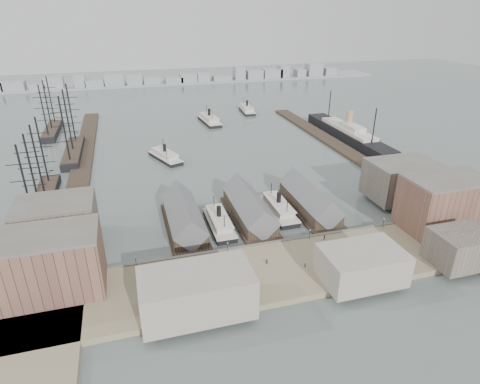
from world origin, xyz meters
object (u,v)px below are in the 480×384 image
object	(u,v)px
ocean_steamer	(348,133)
horse_cart_center	(230,268)
ferry_docked_west	(219,222)
tram	(416,228)
horse_cart_right	(329,256)
horse_cart_left	(183,265)

from	to	relation	value
ocean_steamer	horse_cart_center	xyz separation A→B (m)	(-108.77, -117.85, -1.11)
ferry_docked_west	tram	size ratio (longest dim) A/B	2.35
horse_cart_center	horse_cart_right	world-z (taller)	horse_cart_center
tram	horse_cart_left	distance (m)	85.01
horse_cart_left	horse_cart_right	distance (m)	47.63
ocean_steamer	horse_cart_right	world-z (taller)	ocean_steamer
ferry_docked_west	ocean_steamer	xyz separation A→B (m)	(105.00, 86.89, 1.70)
ferry_docked_west	horse_cart_center	size ratio (longest dim) A/B	5.38
tram	horse_cart_left	xyz separation A→B (m)	(-84.96, 2.66, -1.22)
ocean_steamer	tram	distance (m)	120.73
ferry_docked_west	horse_cart_center	world-z (taller)	ferry_docked_west
ocean_steamer	horse_cart_left	size ratio (longest dim) A/B	19.72
tram	horse_cart_left	bearing A→B (deg)	172.29
ferry_docked_west	ocean_steamer	distance (m)	136.30
ferry_docked_west	ocean_steamer	world-z (taller)	ocean_steamer
ocean_steamer	tram	bearing A→B (deg)	-108.30
horse_cart_left	horse_cart_center	world-z (taller)	horse_cart_center
ferry_docked_west	horse_cart_left	size ratio (longest dim) A/B	5.72
horse_cart_left	horse_cart_center	bearing A→B (deg)	-114.03
ocean_steamer	horse_cart_left	xyz separation A→B (m)	(-122.88, -111.96, -1.13)
horse_cart_center	horse_cart_right	xyz separation A→B (m)	(32.80, -2.39, -0.04)
horse_cart_center	horse_cart_left	bearing A→B (deg)	63.44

